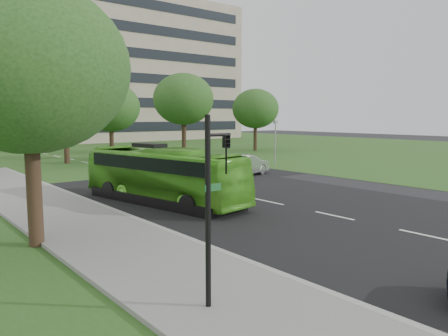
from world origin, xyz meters
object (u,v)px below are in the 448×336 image
(office_building, at_px, (124,71))
(traffic_light, at_px, (213,198))
(sedan, at_px, (244,165))
(bus, at_px, (163,175))
(camera_pole, at_px, (275,136))
(tree_park_d, at_px, (184,99))
(tree_side_near, at_px, (28,68))
(tree_park_c, at_px, (111,107))
(tree_park_e, at_px, (255,109))
(tree_park_b, at_px, (64,98))

(office_building, height_order, traffic_light, office_building)
(office_building, bearing_deg, sedan, -107.63)
(bus, xyz_separation_m, camera_pole, (16.34, 8.23, 1.16))
(tree_park_d, height_order, tree_side_near, tree_park_d)
(tree_park_c, bearing_deg, camera_pole, -57.34)
(tree_side_near, height_order, camera_pole, tree_side_near)
(bus, bearing_deg, tree_side_near, -162.86)
(tree_side_near, bearing_deg, tree_park_e, 36.83)
(sedan, bearing_deg, tree_park_d, -37.92)
(tree_park_e, relative_size, tree_side_near, 0.89)
(tree_park_c, bearing_deg, office_building, 61.64)
(tree_park_c, xyz_separation_m, tree_park_d, (9.47, 1.30, 1.03))
(sedan, bearing_deg, office_building, -34.18)
(office_building, bearing_deg, tree_park_d, -105.47)
(traffic_light, relative_size, camera_pole, 1.11)
(tree_park_e, distance_m, tree_side_near, 41.15)
(office_building, xyz_separation_m, tree_side_near, (-33.22, -60.43, -6.71))
(tree_side_near, height_order, traffic_light, tree_side_near)
(office_building, bearing_deg, tree_side_near, -118.80)
(tree_park_b, relative_size, bus, 0.90)
(office_building, relative_size, camera_pole, 10.26)
(tree_park_d, xyz_separation_m, tree_park_e, (8.94, -2.43, -1.01))
(tree_park_c, bearing_deg, tree_park_e, -3.50)
(office_building, distance_m, traffic_light, 75.61)
(tree_park_b, distance_m, tree_park_e, 23.29)
(tree_park_d, distance_m, tree_side_near, 36.19)
(tree_park_b, bearing_deg, tree_park_d, 9.56)
(bus, bearing_deg, tree_park_b, 72.58)
(tree_park_d, height_order, traffic_light, tree_park_d)
(traffic_light, bearing_deg, bus, 68.23)
(sedan, bearing_deg, bus, 99.84)
(tree_park_d, relative_size, camera_pole, 2.34)
(tree_park_b, distance_m, tree_side_near, 26.50)
(tree_park_c, xyz_separation_m, bus, (-7.45, -22.10, -3.79))
(tree_park_c, distance_m, sedan, 18.00)
(tree_park_b, distance_m, bus, 21.62)
(tree_park_b, xyz_separation_m, camera_pole, (13.76, -12.75, -3.39))
(office_building, relative_size, tree_park_c, 5.28)
(tree_park_b, xyz_separation_m, tree_park_e, (23.28, -0.01, -0.75))
(camera_pole, bearing_deg, tree_side_near, -151.22)
(tree_park_d, bearing_deg, sedan, -111.37)
(office_building, height_order, tree_side_near, office_building)
(tree_side_near, relative_size, sedan, 1.82)
(tree_side_near, relative_size, traffic_light, 1.97)
(tree_park_e, height_order, camera_pole, tree_park_e)
(tree_park_e, bearing_deg, bus, -140.95)
(tree_side_near, height_order, bus, tree_side_near)
(tree_park_d, relative_size, tree_side_near, 1.07)
(tree_side_near, relative_size, bus, 0.87)
(tree_park_c, xyz_separation_m, tree_side_near, (-14.53, -25.79, 0.64))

